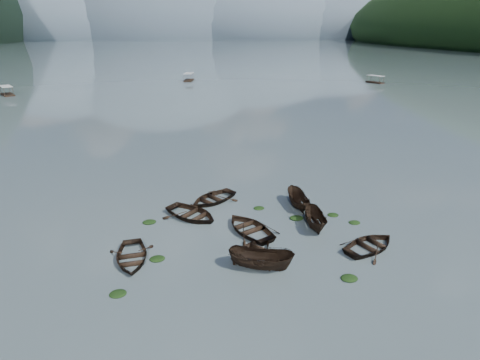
{
  "coord_description": "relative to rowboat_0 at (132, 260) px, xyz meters",
  "views": [
    {
      "loc": [
        -4.3,
        -20.12,
        14.94
      ],
      "look_at": [
        0.0,
        12.0,
        2.0
      ],
      "focal_mm": 28.0,
      "sensor_mm": 36.0,
      "label": 1
    }
  ],
  "objects": [
    {
      "name": "rowboat_6",
      "position": [
        4.26,
        5.98,
        0.0
      ],
      "size": [
        6.22,
        6.21,
        1.06
      ],
      "primitive_type": "imported",
      "rotation": [
        0.0,
        0.0,
        0.79
      ],
      "color": "black",
      "rests_on": "ground"
    },
    {
      "name": "rowboat_8",
      "position": [
        13.9,
        6.84,
        0.0
      ],
      "size": [
        1.67,
        4.11,
        1.57
      ],
      "primitive_type": "imported",
      "rotation": [
        0.0,
        0.0,
        3.18
      ],
      "color": "black",
      "rests_on": "ground"
    },
    {
      "name": "pontoon_left",
      "position": [
        -40.44,
        78.42,
        0.0
      ],
      "size": [
        4.98,
        6.0,
        2.15
      ],
      "primitive_type": null,
      "rotation": [
        0.0,
        0.0,
        0.56
      ],
      "color": "black",
      "rests_on": "ground"
    },
    {
      "name": "rowboat_0",
      "position": [
        0.0,
        0.0,
        0.0
      ],
      "size": [
        3.74,
        4.86,
        0.93
      ],
      "primitive_type": "imported",
      "rotation": [
        0.0,
        0.0,
        0.12
      ],
      "color": "black",
      "rests_on": "ground"
    },
    {
      "name": "rowboat_3",
      "position": [
        8.86,
        2.89,
        0.0
      ],
      "size": [
        5.48,
        6.11,
        1.04
      ],
      "primitive_type": "imported",
      "rotation": [
        0.0,
        0.0,
        3.61
      ],
      "color": "black",
      "rests_on": "ground"
    },
    {
      "name": "ground_plane",
      "position": [
        8.89,
        -2.97,
        0.0
      ],
      "size": [
        2400.0,
        2400.0,
        0.0
      ],
      "primitive_type": "plane",
      "color": "#48575A"
    },
    {
      "name": "weed_clump_6",
      "position": [
        10.32,
        6.85,
        0.0
      ],
      "size": [
        0.98,
        0.82,
        0.2
      ],
      "primitive_type": "ellipsoid",
      "color": "black",
      "rests_on": "ground"
    },
    {
      "name": "rowboat_2",
      "position": [
        8.8,
        -2.19,
        0.0
      ],
      "size": [
        4.78,
        3.15,
        1.73
      ],
      "primitive_type": "imported",
      "rotation": [
        0.0,
        0.0,
        1.21
      ],
      "color": "black",
      "rests_on": "ground"
    },
    {
      "name": "weed_clump_3",
      "position": [
        16.48,
        4.66,
        0.0
      ],
      "size": [
        0.97,
        0.82,
        0.22
      ],
      "primitive_type": "ellipsoid",
      "color": "black",
      "rests_on": "ground"
    },
    {
      "name": "weed_clump_4",
      "position": [
        17.76,
        3.1,
        0.0
      ],
      "size": [
        0.99,
        0.78,
        0.2
      ],
      "primitive_type": "ellipsoid",
      "color": "black",
      "rests_on": "ground"
    },
    {
      "name": "weed_clump_2",
      "position": [
        14.28,
        -4.1,
        0.0
      ],
      "size": [
        1.12,
        0.9,
        0.24
      ],
      "primitive_type": "ellipsoid",
      "color": "black",
      "rests_on": "ground"
    },
    {
      "name": "rowboat_7",
      "position": [
        6.3,
        9.01,
        0.0
      ],
      "size": [
        5.98,
        5.72,
        1.01
      ],
      "primitive_type": "imported",
      "rotation": [
        0.0,
        0.0,
        5.37
      ],
      "color": "black",
      "rests_on": "ground"
    },
    {
      "name": "rowboat_4",
      "position": [
        17.28,
        -0.8,
        0.0
      ],
      "size": [
        5.56,
        4.95,
        0.95
      ],
      "primitive_type": "imported",
      "rotation": [
        0.0,
        0.0,
        2.02
      ],
      "color": "black",
      "rests_on": "ground"
    },
    {
      "name": "haze_mtn_d",
      "position": [
        328.89,
        897.03,
        0.0
      ],
      "size": [
        520.0,
        520.0,
        220.0
      ],
      "primitive_type": "ellipsoid",
      "color": "#475666",
      "rests_on": "ground"
    },
    {
      "name": "weed_clump_0",
      "position": [
        -0.33,
        -3.69,
        0.0
      ],
      "size": [
        1.05,
        0.86,
        0.23
      ],
      "primitive_type": "ellipsoid",
      "color": "black",
      "rests_on": "ground"
    },
    {
      "name": "pontoon_centre",
      "position": [
        4.66,
        101.83,
        0.0
      ],
      "size": [
        3.48,
        6.34,
        2.3
      ],
      "primitive_type": null,
      "rotation": [
        0.0,
        0.0,
        -0.17
      ],
      "color": "black",
      "rests_on": "ground"
    },
    {
      "name": "haze_mtn_a",
      "position": [
        -251.11,
        897.03,
        0.0
      ],
      "size": [
        520.0,
        520.0,
        280.0
      ],
      "primitive_type": "ellipsoid",
      "color": "#475666",
      "rests_on": "ground"
    },
    {
      "name": "pontoon_right",
      "position": [
        61.71,
        88.94,
        0.0
      ],
      "size": [
        4.38,
        5.94,
        2.1
      ],
      "primitive_type": null,
      "rotation": [
        0.0,
        0.0,
        0.43
      ],
      "color": "black",
      "rests_on": "ground"
    },
    {
      "name": "rowboat_5",
      "position": [
        14.29,
        2.93,
        0.0
      ],
      "size": [
        1.93,
        4.18,
        1.56
      ],
      "primitive_type": "imported",
      "rotation": [
        0.0,
        0.0,
        -0.1
      ],
      "color": "black",
      "rests_on": "ground"
    },
    {
      "name": "weed_clump_1",
      "position": [
        1.78,
        -0.19,
        0.0
      ],
      "size": [
        1.09,
        0.87,
        0.24
      ],
      "primitive_type": "ellipsoid",
      "color": "black",
      "rests_on": "ground"
    },
    {
      "name": "rowboat_1",
      "position": [
        8.66,
        -0.26,
        0.0
      ],
      "size": [
        4.69,
        4.65,
        0.8
      ],
      "primitive_type": "imported",
      "rotation": [
        0.0,
        0.0,
        2.33
      ],
      "color": "black",
      "rests_on": "ground"
    },
    {
      "name": "haze_mtn_b",
      "position": [
        -51.11,
        897.03,
        0.0
      ],
      "size": [
        520.0,
        520.0,
        340.0
      ],
      "primitive_type": "ellipsoid",
      "color": "#475666",
      "rests_on": "ground"
    },
    {
      "name": "weed_clump_5",
      "position": [
        0.74,
        5.44,
        0.0
      ],
      "size": [
        1.13,
        0.92,
        0.24
      ],
      "primitive_type": "ellipsoid",
      "color": "black",
      "rests_on": "ground"
    },
    {
      "name": "weed_clump_7",
      "position": [
        13.16,
        4.49,
        0.0
      ],
      "size": [
        1.2,
        0.96,
        0.26
      ],
      "primitive_type": "ellipsoid",
      "color": "black",
      "rests_on": "ground"
    },
    {
      "name": "haze_mtn_c",
      "position": [
        148.89,
        897.03,
        0.0
      ],
      "size": [
        520.0,
        520.0,
        260.0
      ],
      "primitive_type": "ellipsoid",
      "color": "#475666",
      "rests_on": "ground"
    }
  ]
}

